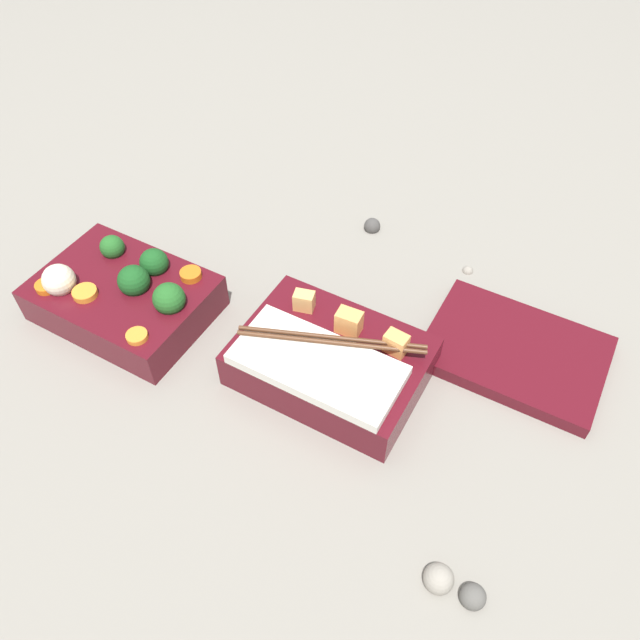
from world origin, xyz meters
name	(u,v)px	position (x,y,z in m)	size (l,w,h in m)	color
ground_plane	(236,341)	(0.00, 0.00, 0.00)	(3.00, 3.00, 0.00)	gray
bento_tray_vegetable	(124,295)	(-0.14, -0.03, 0.03)	(0.20, 0.15, 0.08)	#510F19
bento_tray_rice	(330,361)	(0.12, 0.01, 0.03)	(0.20, 0.15, 0.07)	#510F19
bento_lid	(515,352)	(0.29, 0.14, 0.01)	(0.20, 0.14, 0.02)	#510F19
pebble_0	(372,226)	(0.05, 0.26, 0.01)	(0.02, 0.02, 0.02)	#474442
pebble_1	(438,579)	(0.32, -0.14, 0.01)	(0.03, 0.03, 0.03)	gray
pebble_2	(473,596)	(0.35, -0.14, 0.01)	(0.02, 0.02, 0.02)	#595651
pebble_3	(468,269)	(0.20, 0.25, 0.00)	(0.01, 0.01, 0.01)	gray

